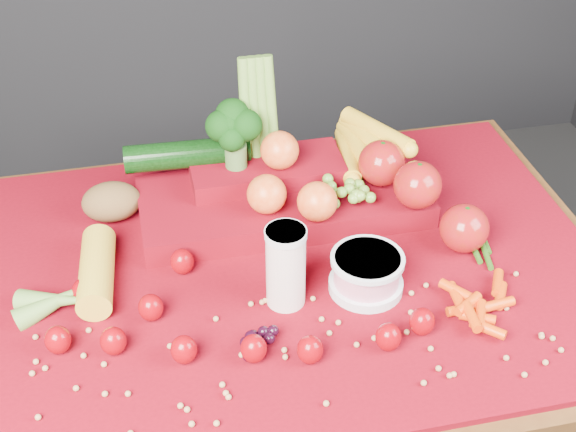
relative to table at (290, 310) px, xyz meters
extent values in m
cube|color=#3C1F0D|center=(0.00, 0.00, 0.07)|extent=(1.10, 0.80, 0.05)
cube|color=#3C1F0D|center=(-0.48, 0.33, -0.31)|extent=(0.06, 0.06, 0.70)
cube|color=#3C1F0D|center=(0.48, 0.33, -0.31)|extent=(0.06, 0.06, 0.70)
cube|color=#69030F|center=(0.00, 0.00, 0.10)|extent=(1.05, 0.75, 0.01)
cylinder|color=beige|center=(-0.03, -0.09, 0.18)|extent=(0.06, 0.06, 0.14)
cylinder|color=silver|center=(-0.03, -0.09, 0.24)|extent=(0.07, 0.07, 0.01)
cylinder|color=silver|center=(0.11, -0.09, 0.12)|extent=(0.12, 0.12, 0.02)
cylinder|color=#CC7E94|center=(0.11, -0.09, 0.15)|extent=(0.11, 0.11, 0.05)
cylinder|color=silver|center=(0.11, -0.09, 0.17)|extent=(0.12, 0.12, 0.01)
ellipsoid|color=#98050F|center=(-0.24, -0.08, 0.13)|extent=(0.04, 0.04, 0.05)
cone|color=#0F450C|center=(-0.24, -0.08, 0.15)|extent=(0.03, 0.03, 0.01)
ellipsoid|color=#98050F|center=(-0.30, -0.14, 0.13)|extent=(0.04, 0.04, 0.05)
cone|color=#0F450C|center=(-0.30, -0.14, 0.15)|extent=(0.03, 0.03, 0.01)
ellipsoid|color=#98050F|center=(-0.20, -0.18, 0.13)|extent=(0.04, 0.04, 0.05)
cone|color=#0F450C|center=(-0.20, -0.18, 0.15)|extent=(0.03, 0.03, 0.01)
ellipsoid|color=#98050F|center=(-0.10, -0.20, 0.13)|extent=(0.04, 0.04, 0.05)
cone|color=#0F450C|center=(-0.10, -0.20, 0.15)|extent=(0.03, 0.03, 0.01)
ellipsoid|color=#98050F|center=(-0.02, -0.22, 0.13)|extent=(0.04, 0.04, 0.05)
cone|color=#0F450C|center=(-0.02, -0.22, 0.15)|extent=(0.03, 0.03, 0.01)
ellipsoid|color=#98050F|center=(0.10, -0.22, 0.13)|extent=(0.04, 0.04, 0.05)
cone|color=#0F450C|center=(0.10, -0.22, 0.15)|extent=(0.03, 0.03, 0.01)
ellipsoid|color=#98050F|center=(-0.18, 0.02, 0.13)|extent=(0.04, 0.04, 0.05)
cone|color=#0F450C|center=(-0.18, 0.02, 0.15)|extent=(0.03, 0.03, 0.01)
ellipsoid|color=#98050F|center=(-0.34, -0.02, 0.13)|extent=(0.04, 0.04, 0.05)
cone|color=#0F450C|center=(-0.34, -0.02, 0.15)|extent=(0.03, 0.03, 0.01)
ellipsoid|color=#98050F|center=(0.16, -0.20, 0.13)|extent=(0.04, 0.04, 0.05)
cone|color=#0F450C|center=(0.16, -0.20, 0.15)|extent=(0.03, 0.03, 0.01)
ellipsoid|color=#98050F|center=(-0.38, -0.12, 0.13)|extent=(0.04, 0.04, 0.05)
cone|color=#0F450C|center=(-0.38, -0.12, 0.15)|extent=(0.03, 0.03, 0.01)
cylinder|color=yellow|center=(-0.32, 0.02, 0.13)|extent=(0.07, 0.18, 0.06)
ellipsoid|color=brown|center=(-0.29, 0.20, 0.14)|extent=(0.11, 0.08, 0.07)
cube|color=#69030F|center=(0.02, 0.15, 0.13)|extent=(0.52, 0.22, 0.04)
cube|color=#69030F|center=(0.00, 0.20, 0.17)|extent=(0.28, 0.12, 0.03)
sphere|color=maroon|center=(0.24, 0.06, 0.19)|extent=(0.09, 0.09, 0.09)
sphere|color=maroon|center=(0.30, -0.02, 0.15)|extent=(0.09, 0.09, 0.09)
sphere|color=maroon|center=(0.20, 0.14, 0.19)|extent=(0.09, 0.09, 0.09)
sphere|color=#D43F0F|center=(-0.02, 0.10, 0.19)|extent=(0.07, 0.07, 0.07)
sphere|color=#D43F0F|center=(0.06, 0.06, 0.19)|extent=(0.07, 0.07, 0.07)
sphere|color=#D43F0F|center=(0.02, 0.18, 0.22)|extent=(0.07, 0.07, 0.07)
cylinder|color=gold|center=(0.16, 0.22, 0.17)|extent=(0.06, 0.17, 0.04)
cylinder|color=gold|center=(0.18, 0.22, 0.18)|extent=(0.04, 0.17, 0.04)
cylinder|color=gold|center=(0.20, 0.22, 0.20)|extent=(0.07, 0.17, 0.04)
cylinder|color=gold|center=(0.22, 0.22, 0.21)|extent=(0.11, 0.17, 0.04)
cylinder|color=#3F662D|center=(-0.06, 0.20, 0.21)|extent=(0.04, 0.04, 0.04)
cylinder|color=olive|center=(-0.03, 0.24, 0.26)|extent=(0.03, 0.06, 0.22)
cylinder|color=olive|center=(-0.01, 0.24, 0.26)|extent=(0.02, 0.06, 0.22)
cylinder|color=olive|center=(0.00, 0.24, 0.26)|extent=(0.02, 0.06, 0.22)
cylinder|color=olive|center=(0.02, 0.24, 0.26)|extent=(0.03, 0.06, 0.22)
cylinder|color=black|center=(-0.14, 0.24, 0.20)|extent=(0.23, 0.06, 0.05)
camera|label=1|loc=(-0.23, -1.01, 0.99)|focal=50.00mm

